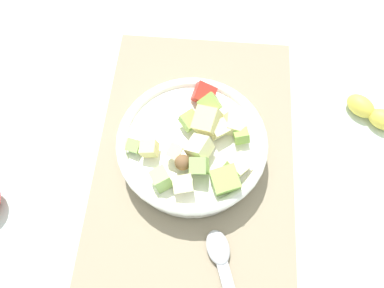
{
  "coord_description": "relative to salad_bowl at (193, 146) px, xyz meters",
  "views": [
    {
      "loc": [
        -0.28,
        -0.02,
        0.62
      ],
      "look_at": [
        -0.01,
        0.01,
        0.05
      ],
      "focal_mm": 35.55,
      "sensor_mm": 36.0,
      "label": 1
    }
  ],
  "objects": [
    {
      "name": "serving_spoon",
      "position": [
        -0.21,
        -0.07,
        -0.03
      ],
      "size": [
        0.23,
        0.1,
        0.01
      ],
      "color": "#B7B7BC",
      "rests_on": "placemat"
    },
    {
      "name": "salad_bowl",
      "position": [
        0.0,
        0.0,
        0.0
      ],
      "size": [
        0.25,
        0.25,
        0.11
      ],
      "color": "white",
      "rests_on": "placemat"
    },
    {
      "name": "ground_plane",
      "position": [
        0.01,
        -0.0,
        -0.04
      ],
      "size": [
        2.4,
        2.4,
        0.0
      ],
      "primitive_type": "plane",
      "color": "silver"
    },
    {
      "name": "banana_whole",
      "position": [
        0.1,
        -0.34,
        -0.02
      ],
      "size": [
        0.1,
        0.15,
        0.04
      ],
      "color": "yellow",
      "rests_on": "ground_plane"
    },
    {
      "name": "placemat",
      "position": [
        0.01,
        -0.0,
        -0.04
      ],
      "size": [
        0.51,
        0.35,
        0.01
      ],
      "primitive_type": "cube",
      "color": "gray",
      "rests_on": "ground_plane"
    }
  ]
}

